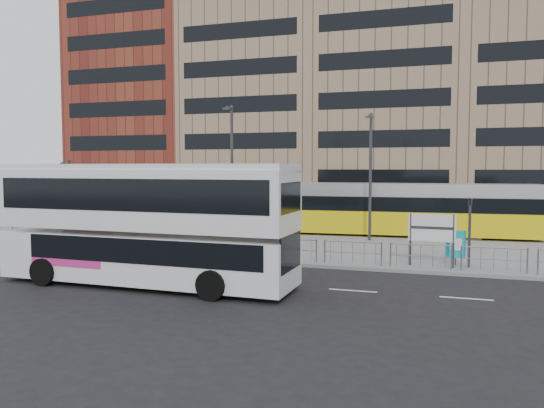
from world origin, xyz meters
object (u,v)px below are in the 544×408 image
(pedestrian, at_px, (132,227))
(traffic_light_east, at_px, (470,223))
(tram, at_px, (311,208))
(ad_panel, at_px, (456,245))
(bare_tree, at_px, (70,158))
(lamp_post_west, at_px, (232,166))
(lamp_post_east, at_px, (370,171))
(traffic_light_west, at_px, (69,213))
(station_sign, at_px, (432,230))
(double_decker_bus, at_px, (145,220))

(pedestrian, relative_size, traffic_light_east, 0.56)
(tram, distance_m, pedestrian, 11.91)
(ad_panel, distance_m, traffic_light_east, 1.22)
(bare_tree, bearing_deg, traffic_light_east, -9.54)
(lamp_post_west, bearing_deg, lamp_post_east, 9.48)
(lamp_post_west, height_order, lamp_post_east, lamp_post_west)
(ad_panel, xyz_separation_m, traffic_light_east, (0.55, -0.34, 1.04))
(traffic_light_west, bearing_deg, ad_panel, 22.02)
(station_sign, distance_m, lamp_post_west, 14.02)
(station_sign, distance_m, traffic_light_west, 18.89)
(double_decker_bus, xyz_separation_m, lamp_post_east, (6.92, 14.36, 1.81))
(traffic_light_west, xyz_separation_m, lamp_post_west, (6.72, 6.97, 2.56))
(double_decker_bus, height_order, lamp_post_east, lamp_post_east)
(lamp_post_east, distance_m, bare_tree, 19.26)
(station_sign, xyz_separation_m, bare_tree, (-22.63, 4.34, 3.44))
(tram, bearing_deg, lamp_post_west, -137.99)
(tram, xyz_separation_m, traffic_light_west, (-10.86, -11.06, 0.27))
(traffic_light_east, bearing_deg, ad_panel, 163.78)
(traffic_light_west, height_order, lamp_post_west, lamp_post_west)
(station_sign, height_order, traffic_light_west, traffic_light_west)
(pedestrian, xyz_separation_m, lamp_post_east, (13.69, 4.62, 3.36))
(tram, height_order, bare_tree, bare_tree)
(tram, bearing_deg, traffic_light_west, -137.10)
(bare_tree, bearing_deg, lamp_post_west, 10.80)
(double_decker_bus, distance_m, station_sign, 12.53)
(pedestrian, height_order, bare_tree, bare_tree)
(pedestrian, relative_size, lamp_post_west, 0.21)
(pedestrian, height_order, traffic_light_west, traffic_light_west)
(lamp_post_east, bearing_deg, ad_panel, -56.34)
(pedestrian, bearing_deg, lamp_post_east, -96.04)
(pedestrian, bearing_deg, traffic_light_west, 133.76)
(double_decker_bus, height_order, tram, double_decker_bus)
(station_sign, xyz_separation_m, traffic_light_west, (-18.88, -0.63, 0.33))
(double_decker_bus, bearing_deg, pedestrian, 126.48)
(traffic_light_east, relative_size, lamp_post_east, 0.40)
(station_sign, bearing_deg, bare_tree, 173.90)
(traffic_light_east, xyz_separation_m, lamp_post_west, (-13.76, 6.07, 2.56))
(double_decker_bus, bearing_deg, bare_tree, 139.32)
(station_sign, distance_m, lamp_post_east, 8.97)
(station_sign, xyz_separation_m, lamp_post_east, (-3.70, 7.76, 2.58))
(station_sign, relative_size, traffic_light_west, 0.76)
(ad_panel, xyz_separation_m, lamp_post_east, (-4.75, 7.14, 3.29))
(double_decker_bus, relative_size, lamp_post_west, 1.43)
(station_sign, distance_m, pedestrian, 17.69)
(traffic_light_east, relative_size, lamp_post_west, 0.37)
(traffic_light_east, bearing_deg, pedestrian, -172.63)
(tram, xyz_separation_m, pedestrian, (-9.38, -7.30, -0.85))
(station_sign, distance_m, ad_panel, 1.41)
(double_decker_bus, xyz_separation_m, pedestrian, (-6.77, 9.73, -1.55))
(pedestrian, bearing_deg, bare_tree, 52.27)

